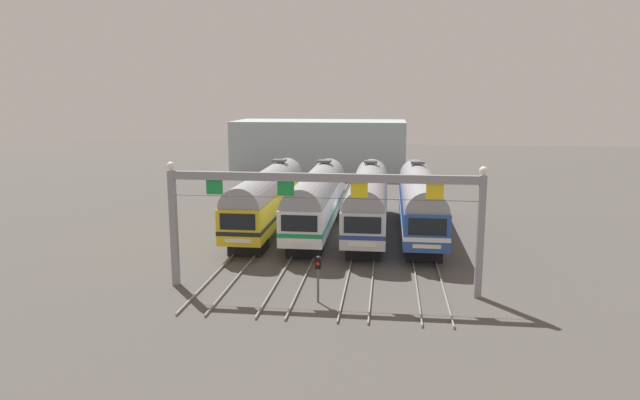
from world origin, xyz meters
The scene contains 9 objects.
ground_plane centered at (0.00, 0.00, 0.00)m, with size 160.00×160.00×0.00m, color #4C4944.
track_bed centered at (0.00, 17.00, 0.07)m, with size 13.25×70.00×0.15m.
commuter_train_yellow centered at (-5.87, 0.00, 2.69)m, with size 2.88×18.06×5.05m.
commuter_train_white centered at (-1.96, 0.00, 2.69)m, with size 2.88×18.06×5.05m.
commuter_train_silver centered at (1.96, 0.00, 2.69)m, with size 2.88×18.06×5.05m.
commuter_train_blue centered at (5.87, 0.00, 2.69)m, with size 2.88×18.06×5.05m.
catenary_gantry centered at (0.00, -13.50, 5.09)m, with size 16.98×0.44×6.97m.
yard_signal_mast centered at (0.00, -15.29, 1.72)m, with size 0.28×0.35×2.46m.
maintenance_building centered at (-5.75, 33.42, 3.53)m, with size 22.62×10.00×7.07m, color #9EB2B7.
Camera 1 is at (3.46, -43.15, 10.59)m, focal length 32.14 mm.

